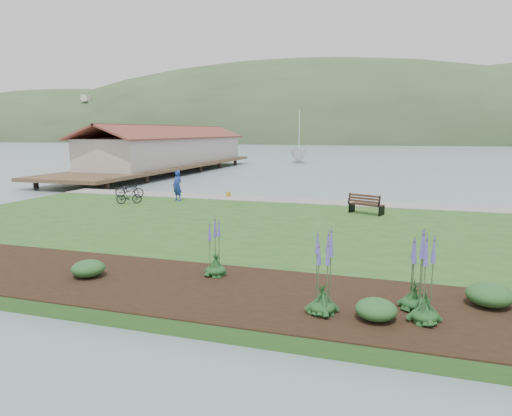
{
  "coord_description": "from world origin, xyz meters",
  "views": [
    {
      "loc": [
        5.76,
        -20.96,
        4.73
      ],
      "look_at": [
        -0.35,
        -1.55,
        1.3
      ],
      "focal_mm": 32.0,
      "sensor_mm": 36.0,
      "label": 1
    }
  ],
  "objects_px": {
    "person": "(177,183)",
    "sailboat": "(299,162)",
    "park_bench": "(366,204)",
    "bicycle_a": "(129,190)"
  },
  "relations": [
    {
      "from": "park_bench",
      "to": "person",
      "type": "distance_m",
      "value": 11.7
    },
    {
      "from": "person",
      "to": "bicycle_a",
      "type": "distance_m",
      "value": 3.79
    },
    {
      "from": "sailboat",
      "to": "park_bench",
      "type": "bearing_deg",
      "value": -93.62
    },
    {
      "from": "park_bench",
      "to": "sailboat",
      "type": "bearing_deg",
      "value": 129.43
    },
    {
      "from": "person",
      "to": "sailboat",
      "type": "relative_size",
      "value": 0.09
    },
    {
      "from": "park_bench",
      "to": "person",
      "type": "height_order",
      "value": "person"
    },
    {
      "from": "person",
      "to": "sailboat",
      "type": "xyz_separation_m",
      "value": [
        -1.54,
        43.21,
        -1.53
      ]
    },
    {
      "from": "park_bench",
      "to": "bicycle_a",
      "type": "relative_size",
      "value": 0.99
    },
    {
      "from": "person",
      "to": "sailboat",
      "type": "height_order",
      "value": "sailboat"
    },
    {
      "from": "park_bench",
      "to": "sailboat",
      "type": "distance_m",
      "value": 46.34
    }
  ]
}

